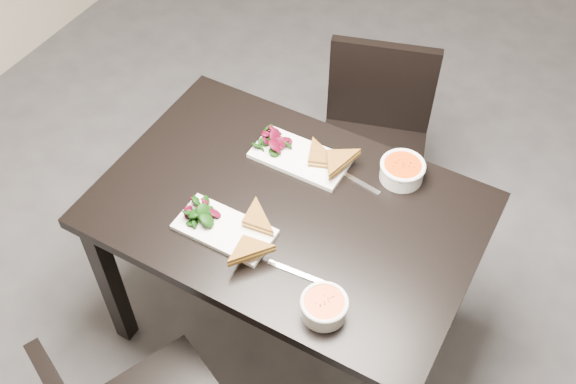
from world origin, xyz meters
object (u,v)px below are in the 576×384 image
Objects in this scene: chair_far at (374,135)px; plate_near at (225,229)px; soup_bowl_far at (402,170)px; soup_bowl_near at (324,306)px; table at (288,225)px; plate_far at (300,158)px.

chair_far reaches higher than plate_near.
soup_bowl_far is at bearing 50.63° from plate_near.
soup_bowl_far reaches higher than soup_bowl_near.
soup_bowl_far is (-0.01, 0.57, 0.00)m from soup_bowl_near.
chair_far is 1.05m from soup_bowl_near.
table is 1.41× the size of chair_far.
chair_far reaches higher than soup_bowl_far.
table is 0.24m from plate_near.
chair_far is 6.27× the size of soup_bowl_near.
soup_bowl_far is (0.26, 0.29, 0.14)m from table.
plate_far is 2.17× the size of soup_bowl_far.
soup_bowl_near is at bearing -92.01° from chair_far.
table is 0.23m from plate_far.
chair_far is at bearing 122.38° from soup_bowl_far.
plate_near is at bearing -129.37° from soup_bowl_far.
plate_near is 0.61m from soup_bowl_far.
chair_far is (0.01, 0.68, -0.17)m from table.
plate_near is at bearing -98.52° from plate_far.
soup_bowl_near is 0.57m from soup_bowl_far.
soup_bowl_near is at bearing -46.05° from table.
table is at bearing -132.33° from soup_bowl_far.
plate_near is at bearing 165.15° from soup_bowl_near.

